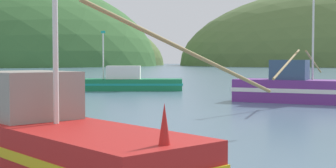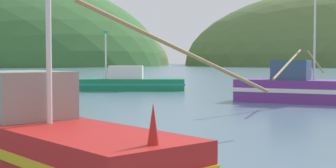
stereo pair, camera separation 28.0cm
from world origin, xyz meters
The scene contains 4 objects.
hill_mid_left centered at (-52.30, 230.09, 0.00)m, with size 109.25×87.40×49.77m, color #516B38.
fishing_boat_purple centered at (6.11, 34.65, 0.88)m, with size 8.27×12.73×7.86m.
fishing_boat_green centered at (-6.10, 46.64, 0.65)m, with size 11.97×2.44×4.97m.
fishing_boat_red centered at (-5.48, 16.86, 0.77)m, with size 13.59×11.34×6.01m.
Camera 1 is at (-2.78, 5.26, 2.60)m, focal length 52.88 mm.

